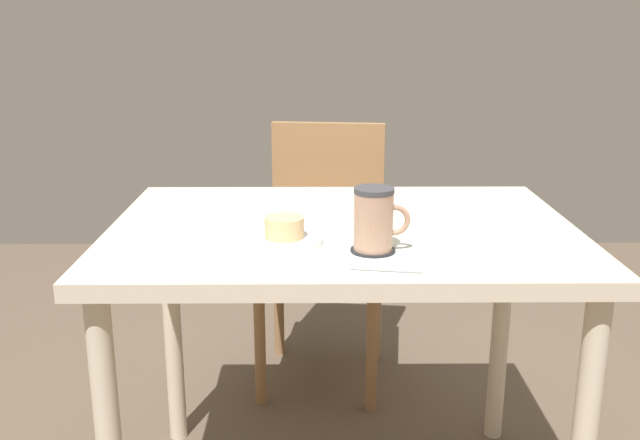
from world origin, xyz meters
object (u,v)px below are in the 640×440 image
at_px(dining_table, 342,263).
at_px(wooden_chair, 324,238).
at_px(pastry, 284,227).
at_px(coffee_mug, 375,219).
at_px(pastry_plate, 284,240).

distance_m(dining_table, wooden_chair, 0.76).
bearing_deg(pastry, wooden_chair, 83.86).
bearing_deg(dining_table, wooden_chair, 92.38).
xyz_separation_m(pastry, coffee_mug, (0.18, -0.06, 0.03)).
relative_size(dining_table, coffee_mug, 8.40).
relative_size(wooden_chair, coffee_mug, 6.88).
distance_m(pastry_plate, pastry, 0.03).
bearing_deg(dining_table, pastry_plate, -130.44).
height_order(dining_table, wooden_chair, wooden_chair).
distance_m(wooden_chair, coffee_mug, 1.00).
height_order(pastry, coffee_mug, coffee_mug).
relative_size(dining_table, wooden_chair, 1.22).
bearing_deg(wooden_chair, coffee_mug, 102.28).
height_order(pastry_plate, pastry, pastry).
height_order(wooden_chair, coffee_mug, coffee_mug).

